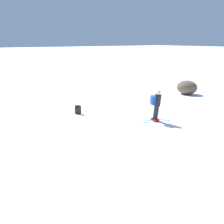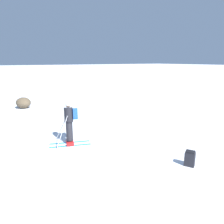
# 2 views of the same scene
# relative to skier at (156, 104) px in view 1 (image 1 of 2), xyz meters

# --- Properties ---
(ground_plane) EXTENTS (300.00, 300.00, 0.00)m
(ground_plane) POSITION_rel_skier_xyz_m (1.66, -0.09, -0.93)
(ground_plane) COLOR white
(skier) EXTENTS (1.27, 1.65, 1.71)m
(skier) POSITION_rel_skier_xyz_m (0.00, 0.00, 0.00)
(skier) COLOR #1E7AC6
(skier) RESTS_ON ground
(spare_backpack) EXTENTS (0.37, 0.33, 0.50)m
(spare_backpack) POSITION_rel_skier_xyz_m (3.91, 2.36, -0.69)
(spare_backpack) COLOR black
(spare_backpack) RESTS_ON ground
(exposed_boulder_0) EXTENTS (1.66, 1.41, 1.08)m
(exposed_boulder_0) POSITION_rel_skier_xyz_m (4.60, -7.75, -0.39)
(exposed_boulder_0) COLOR brown
(exposed_boulder_0) RESTS_ON ground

